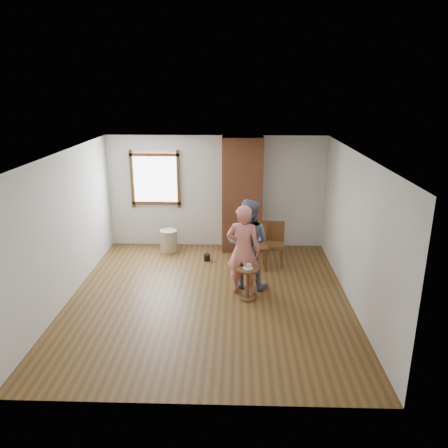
# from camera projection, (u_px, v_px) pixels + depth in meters

# --- Properties ---
(ground) EXTENTS (5.50, 5.50, 0.00)m
(ground) POSITION_uv_depth(u_px,v_px,m) (209.00, 298.00, 7.88)
(ground) COLOR brown
(ground) RESTS_ON ground
(room_shell) EXTENTS (5.04, 5.52, 2.62)m
(room_shell) POSITION_uv_depth(u_px,v_px,m) (207.00, 193.00, 7.90)
(room_shell) COLOR silver
(room_shell) RESTS_ON ground
(brick_chimney) EXTENTS (0.90, 0.50, 2.60)m
(brick_chimney) POSITION_uv_depth(u_px,v_px,m) (242.00, 195.00, 9.84)
(brick_chimney) COLOR #B0623E
(brick_chimney) RESTS_ON ground
(stoneware_crock) EXTENTS (0.49, 0.49, 0.50)m
(stoneware_crock) POSITION_uv_depth(u_px,v_px,m) (169.00, 241.00, 10.03)
(stoneware_crock) COLOR tan
(stoneware_crock) RESTS_ON ground
(dark_pot) EXTENTS (0.19, 0.19, 0.15)m
(dark_pot) POSITION_uv_depth(u_px,v_px,m) (207.00, 257.00, 9.53)
(dark_pot) COLOR black
(dark_pot) RESTS_ON ground
(dining_chair_left) EXTENTS (0.49, 0.49, 0.98)m
(dining_chair_left) POSITION_uv_depth(u_px,v_px,m) (256.00, 242.00, 9.08)
(dining_chair_left) COLOR brown
(dining_chair_left) RESTS_ON ground
(dining_chair_right) EXTENTS (0.46, 0.46, 0.93)m
(dining_chair_right) POSITION_uv_depth(u_px,v_px,m) (274.00, 241.00, 9.23)
(dining_chair_right) COLOR brown
(dining_chair_right) RESTS_ON ground
(side_table) EXTENTS (0.40, 0.40, 0.60)m
(side_table) POSITION_uv_depth(u_px,v_px,m) (248.00, 278.00, 7.72)
(side_table) COLOR brown
(side_table) RESTS_ON ground
(cake_plate) EXTENTS (0.18, 0.18, 0.01)m
(cake_plate) POSITION_uv_depth(u_px,v_px,m) (248.00, 268.00, 7.66)
(cake_plate) COLOR white
(cake_plate) RESTS_ON side_table
(cake_slice) EXTENTS (0.08, 0.07, 0.06)m
(cake_slice) POSITION_uv_depth(u_px,v_px,m) (249.00, 266.00, 7.65)
(cake_slice) COLOR silver
(cake_slice) RESTS_ON cake_plate
(man) EXTENTS (0.97, 0.85, 1.71)m
(man) POSITION_uv_depth(u_px,v_px,m) (248.00, 244.00, 8.11)
(man) COLOR #141D38
(man) RESTS_ON ground
(person_pink) EXTENTS (0.69, 0.53, 1.68)m
(person_pink) POSITION_uv_depth(u_px,v_px,m) (243.00, 250.00, 7.82)
(person_pink) COLOR #CF7367
(person_pink) RESTS_ON ground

